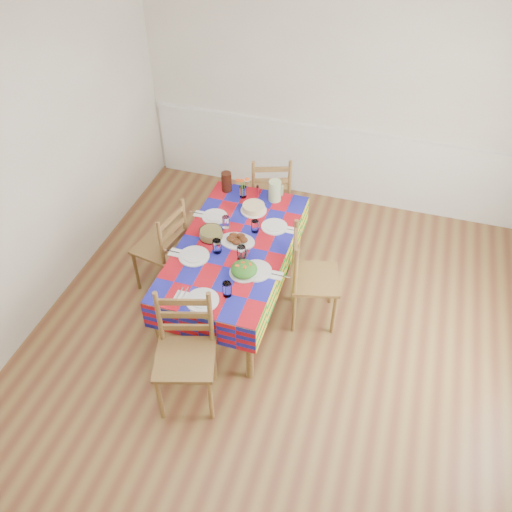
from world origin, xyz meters
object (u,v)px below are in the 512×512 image
at_px(meat_platter, 237,240).
at_px(chair_near, 186,354).
at_px(chair_far, 270,194).
at_px(chair_left, 163,248).
at_px(dining_table, 234,251).
at_px(green_pitcher, 275,191).
at_px(tea_pitcher, 227,182).
at_px(chair_right, 310,278).

bearing_deg(meat_platter, chair_near, -91.43).
bearing_deg(chair_near, meat_platter, 72.05).
relative_size(chair_far, chair_left, 0.99).
xyz_separation_m(chair_near, chair_left, (-0.71, 1.13, -0.02)).
bearing_deg(chair_far, chair_near, 69.83).
bearing_deg(meat_platter, chair_far, 90.03).
bearing_deg(meat_platter, dining_table, -111.24).
relative_size(green_pitcher, tea_pitcher, 1.04).
distance_m(dining_table, chair_right, 0.73).
height_order(meat_platter, chair_right, chair_right).
xyz_separation_m(dining_table, chair_far, (0.02, 1.14, -0.15)).
bearing_deg(chair_left, tea_pitcher, 165.32).
bearing_deg(green_pitcher, dining_table, -102.14).
height_order(dining_table, green_pitcher, green_pitcher).
bearing_deg(green_pitcher, chair_near, -95.35).
distance_m(green_pitcher, tea_pitcher, 0.51).
xyz_separation_m(green_pitcher, chair_far, (-0.15, 0.38, -0.33)).
bearing_deg(dining_table, chair_near, -90.69).
xyz_separation_m(tea_pitcher, chair_right, (1.07, -0.79, -0.32)).
relative_size(green_pitcher, chair_left, 0.22).
height_order(meat_platter, chair_left, chair_left).
relative_size(chair_far, chair_right, 0.98).
relative_size(chair_left, chair_right, 0.99).
height_order(tea_pitcher, chair_right, chair_right).
distance_m(chair_far, chair_left, 1.37).
xyz_separation_m(chair_near, chair_far, (0.03, 2.29, -0.03)).
distance_m(dining_table, chair_near, 1.15).
bearing_deg(chair_near, chair_far, 72.76).
distance_m(green_pitcher, chair_right, 1.01).
bearing_deg(dining_table, meat_platter, 68.76).
bearing_deg(chair_left, meat_platter, 104.67).
bearing_deg(tea_pitcher, chair_left, -115.54).
distance_m(chair_near, chair_left, 1.34).
bearing_deg(chair_far, chair_right, 101.98).
relative_size(meat_platter, green_pitcher, 1.53).
height_order(dining_table, chair_right, chair_right).
height_order(green_pitcher, chair_right, chair_right).
height_order(dining_table, chair_near, chair_near).
bearing_deg(chair_right, dining_table, 74.62).
distance_m(tea_pitcher, chair_left, 0.93).
bearing_deg(chair_right, chair_near, 132.47).
bearing_deg(meat_platter, green_pitcher, 78.39).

